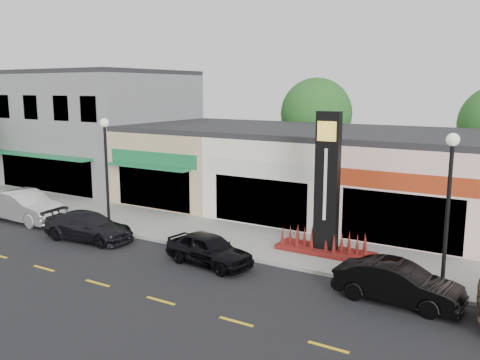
{
  "coord_description": "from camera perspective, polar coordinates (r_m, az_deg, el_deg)",
  "views": [
    {
      "loc": [
        10.66,
        -15.38,
        7.08
      ],
      "look_at": [
        -1.12,
        4.0,
        2.95
      ],
      "focal_mm": 38.0,
      "sensor_mm": 36.0,
      "label": 1
    }
  ],
  "objects": [
    {
      "name": "building_grey_2story",
      "position": [
        39.38,
        -15.61,
        5.66
      ],
      "size": [
        12.0,
        10.95,
        8.3
      ],
      "color": "slate",
      "rests_on": "ground"
    },
    {
      "name": "shop_beige",
      "position": [
        33.3,
        -4.19,
        2.2
      ],
      "size": [
        7.0,
        10.85,
        4.8
      ],
      "color": "#C9B380",
      "rests_on": "ground"
    },
    {
      "name": "car_dark_sedan",
      "position": [
        25.01,
        -16.64,
        -5.01
      ],
      "size": [
        2.27,
        4.68,
        1.31
      ],
      "primitive_type": "imported",
      "rotation": [
        0.0,
        0.0,
        1.67
      ],
      "color": "black",
      "rests_on": "ground"
    },
    {
      "name": "car_white_van",
      "position": [
        29.57,
        -23.02,
        -2.72
      ],
      "size": [
        1.79,
        5.06,
        1.66
      ],
      "primitive_type": "imported",
      "rotation": [
        0.0,
        0.0,
        1.57
      ],
      "color": "silver",
      "rests_on": "ground"
    },
    {
      "name": "tree_rear_west",
      "position": [
        37.88,
        8.55,
        7.38
      ],
      "size": [
        5.2,
        5.2,
        7.83
      ],
      "color": "#382619",
      "rests_on": "ground"
    },
    {
      "name": "shop_cream",
      "position": [
        29.84,
        6.84,
        1.21
      ],
      "size": [
        7.0,
        10.01,
        4.8
      ],
      "color": "silver",
      "rests_on": "ground"
    },
    {
      "name": "lamp_east_near",
      "position": [
        18.43,
        22.38,
        -1.75
      ],
      "size": [
        0.44,
        0.44,
        5.47
      ],
      "color": "black",
      "rests_on": "sidewalk"
    },
    {
      "name": "sidewalk",
      "position": [
        23.49,
        2.8,
        -7.05
      ],
      "size": [
        52.0,
        4.3,
        0.15
      ],
      "primitive_type": "cube",
      "color": "gray",
      "rests_on": "ground"
    },
    {
      "name": "curb",
      "position": [
        21.63,
        -0.08,
        -8.58
      ],
      "size": [
        52.0,
        0.2,
        0.15
      ],
      "primitive_type": "cube",
      "color": "gray",
      "rests_on": "ground"
    },
    {
      "name": "car_black_sedan",
      "position": [
        20.71,
        -3.5,
        -7.77
      ],
      "size": [
        2.08,
        4.04,
        1.32
      ],
      "primitive_type": "imported",
      "rotation": [
        0.0,
        0.0,
        1.43
      ],
      "color": "black",
      "rests_on": "ground"
    },
    {
      "name": "pylon_sign",
      "position": [
        21.56,
        9.68,
        -2.71
      ],
      "size": [
        4.2,
        1.3,
        6.0
      ],
      "color": "#520E0F",
      "rests_on": "sidewalk"
    },
    {
      "name": "ground",
      "position": [
        20.0,
        -3.27,
        -10.43
      ],
      "size": [
        120.0,
        120.0,
        0.0
      ],
      "primitive_type": "plane",
      "color": "black",
      "rests_on": "ground"
    },
    {
      "name": "car_black_conv",
      "position": [
        17.98,
        17.32,
        -11.0
      ],
      "size": [
        1.7,
        4.26,
        1.38
      ],
      "primitive_type": "imported",
      "rotation": [
        0.0,
        0.0,
        1.51
      ],
      "color": "black",
      "rests_on": "ground"
    },
    {
      "name": "lamp_west_near",
      "position": [
        26.09,
        -14.8,
        2.03
      ],
      "size": [
        0.44,
        0.44,
        5.47
      ],
      "color": "black",
      "rests_on": "sidewalk"
    },
    {
      "name": "shop_pink_w",
      "position": [
        27.74,
        20.11,
        -0.04
      ],
      "size": [
        7.0,
        10.01,
        4.8
      ],
      "color": "beige",
      "rests_on": "ground"
    }
  ]
}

